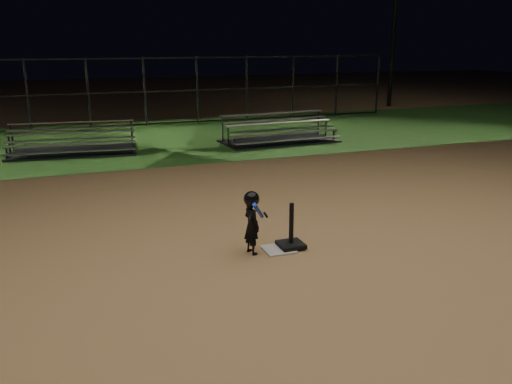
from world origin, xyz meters
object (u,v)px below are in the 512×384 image
(home_plate, at_px, (279,249))
(child_batter, at_px, (252,221))
(batting_tee, at_px, (291,239))
(bleacher_right, at_px, (279,137))
(bleacher_left, at_px, (73,147))

(home_plate, bearing_deg, child_batter, 175.73)
(batting_tee, distance_m, bleacher_right, 8.71)
(bleacher_right, bearing_deg, bleacher_left, 172.49)
(child_batter, distance_m, bleacher_left, 8.86)
(home_plate, relative_size, bleacher_right, 0.12)
(home_plate, distance_m, batting_tee, 0.25)
(home_plate, height_order, child_batter, child_batter)
(batting_tee, distance_m, child_batter, 0.73)
(home_plate, xyz_separation_m, bleacher_left, (-2.73, 8.58, 0.16))
(home_plate, distance_m, bleacher_left, 9.00)
(batting_tee, distance_m, bleacher_left, 9.05)
(child_batter, bearing_deg, bleacher_left, 0.32)
(home_plate, height_order, bleacher_left, bleacher_left)
(home_plate, height_order, bleacher_right, bleacher_right)
(bleacher_right, bearing_deg, batting_tee, -114.71)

